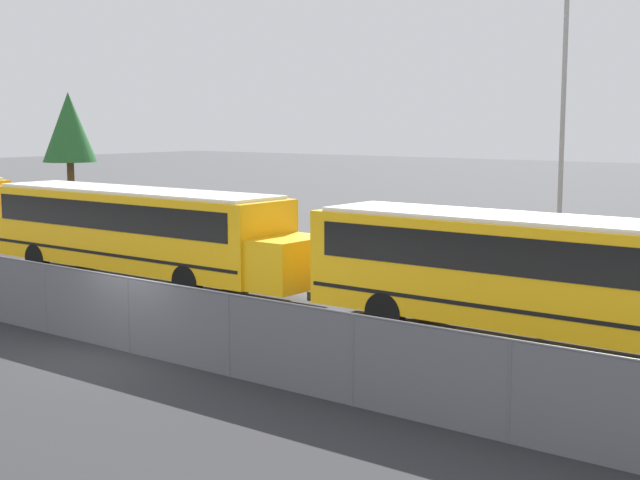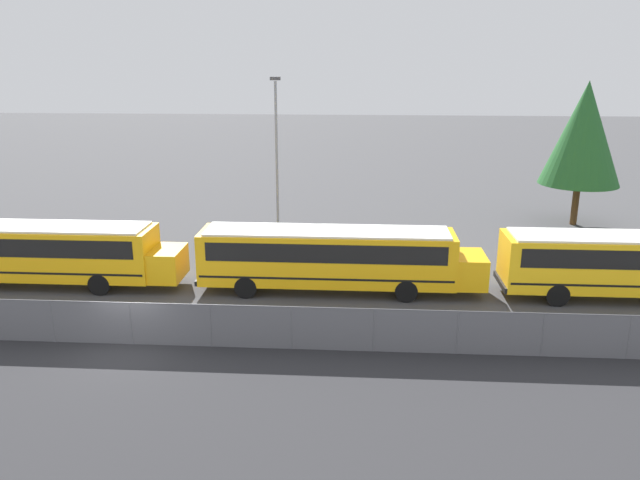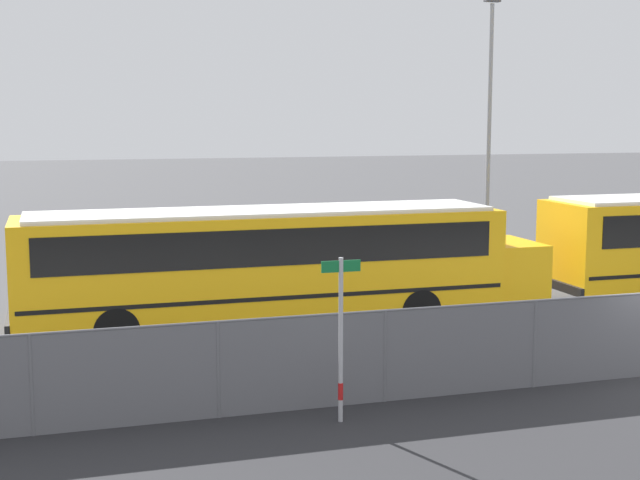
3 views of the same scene
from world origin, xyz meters
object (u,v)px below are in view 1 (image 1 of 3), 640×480
Objects in this scene: school_bus_1 at (139,227)px; tree_1 at (69,128)px; school_bus_2 at (559,271)px; light_pole at (563,121)px.

tree_1 is (-23.99, 15.20, 3.01)m from school_bus_1.
tree_1 is (-38.30, 15.12, 3.01)m from school_bus_2.
light_pole is at bearing 40.87° from school_bus_1.
school_bus_2 is (14.31, 0.08, 0.00)m from school_bus_1.
light_pole reaches higher than school_bus_1.
light_pole is (10.51, 9.09, 3.41)m from school_bus_1.
school_bus_1 is 28.56m from tree_1.
school_bus_1 is at bearing -139.13° from light_pole.
light_pole is at bearing -10.03° from tree_1.
school_bus_2 is 1.39× the size of light_pole.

